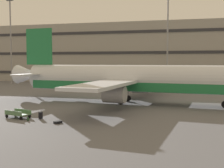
# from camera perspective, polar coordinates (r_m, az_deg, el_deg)

# --- Properties ---
(ground_plane) EXTENTS (600.00, 600.00, 0.00)m
(ground_plane) POSITION_cam_1_polar(r_m,az_deg,el_deg) (40.88, 5.13, -3.71)
(ground_plane) COLOR #5B5B60
(terminal_structure) EXTENTS (162.86, 20.66, 16.18)m
(terminal_structure) POSITION_cam_1_polar(r_m,az_deg,el_deg) (86.45, 10.36, 5.85)
(terminal_structure) COLOR gray
(terminal_structure) RESTS_ON ground_plane
(airliner) EXTENTS (37.33, 30.19, 10.77)m
(airliner) POSITION_cam_1_polar(r_m,az_deg,el_deg) (40.50, 3.52, 0.84)
(airliner) COLOR silver
(airliner) RESTS_ON ground_plane
(light_mast_far_left) EXTENTS (1.80, 0.50, 22.11)m
(light_mast_far_left) POSITION_cam_1_polar(r_m,az_deg,el_deg) (81.95, -19.02, 9.03)
(light_mast_far_left) COLOR gray
(light_mast_far_left) RESTS_ON ground_plane
(light_mast_left) EXTENTS (1.80, 0.50, 23.39)m
(light_mast_left) POSITION_cam_1_polar(r_m,az_deg,el_deg) (68.58, 10.74, 10.71)
(light_mast_left) COLOR gray
(light_mast_left) RESTS_ON ground_plane
(suitcase_small) EXTENTS (0.29, 0.43, 0.88)m
(suitcase_small) POSITION_cam_1_polar(r_m,az_deg,el_deg) (30.29, -13.66, -5.91)
(suitcase_small) COLOR black
(suitcase_small) RESTS_ON ground_plane
(suitcase_upright) EXTENTS (0.71, 0.85, 0.22)m
(suitcase_upright) POSITION_cam_1_polar(r_m,az_deg,el_deg) (27.98, -10.43, -7.29)
(suitcase_upright) COLOR black
(suitcase_upright) RESTS_ON ground_plane
(backpack_red) EXTENTS (0.33, 0.37, 0.45)m
(backpack_red) POSITION_cam_1_polar(r_m,az_deg,el_deg) (29.73, -15.95, -6.53)
(backpack_red) COLOR #264C26
(backpack_red) RESTS_ON ground_plane
(baggage_cart) EXTENTS (3.36, 1.97, 0.82)m
(baggage_cart) POSITION_cam_1_polar(r_m,az_deg,el_deg) (31.57, -17.73, -5.51)
(baggage_cart) COLOR #4C724C
(baggage_cart) RESTS_ON ground_plane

